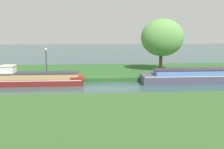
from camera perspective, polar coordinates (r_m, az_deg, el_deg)
The scene contains 9 objects.
ground_plane at distance 24.36m, azimuth -1.18°, elevation -2.60°, with size 120.00×120.00×0.00m, color #2D4B49.
riverbank_far at distance 31.18m, azimuth -1.81°, elevation 0.62°, with size 72.00×10.00×0.40m, color #295524.
riverbank_near at distance 15.66m, azimuth 0.43°, elevation -9.24°, with size 72.00×10.00×0.40m, color #325626.
maroon_barge at distance 26.00m, azimuth -16.31°, elevation -0.90°, with size 9.42×1.96×1.88m.
slate_narrowboat at distance 27.05m, azimuth 16.38°, elevation -0.39°, with size 9.14×2.20×1.35m.
willow_tree_left at distance 31.15m, azimuth 10.81°, elevation 7.82°, with size 4.95×3.49×5.95m.
lamp_post at distance 27.75m, azimuth -14.00°, elevation 3.34°, with size 0.24×0.24×2.89m.
mooring_post_near at distance 26.83m, azimuth -9.97°, elevation -0.02°, with size 0.17×0.17×0.61m, color brown.
mooring_post_far at distance 27.60m, azimuth 10.93°, elevation 0.23°, with size 0.13×0.13×0.61m, color #4D4228.
Camera 1 is at (-1.13, -23.72, 5.44)m, focal length 42.43 mm.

